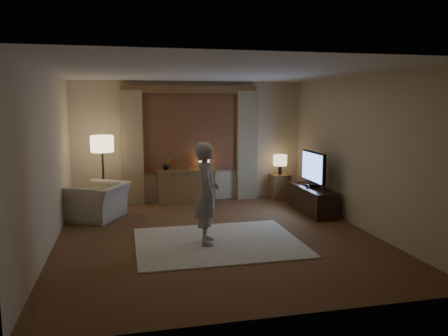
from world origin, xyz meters
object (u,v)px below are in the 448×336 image
object	(u,v)px
side_table	(280,187)
tv_stand	(312,200)
sideboard	(186,187)
person	(207,193)
armchair	(99,202)

from	to	relation	value
side_table	tv_stand	bearing A→B (deg)	-81.92
sideboard	person	distance (m)	2.86
armchair	tv_stand	xyz separation A→B (m)	(4.05, -0.46, -0.08)
sideboard	side_table	world-z (taller)	sideboard
side_table	tv_stand	size ratio (longest dim) A/B	0.40
sideboard	tv_stand	bearing A→B (deg)	-30.98
person	tv_stand	bearing A→B (deg)	-52.09
tv_stand	person	xyz separation A→B (m)	(-2.38, -1.45, 0.54)
armchair	person	distance (m)	2.58
armchair	side_table	distance (m)	3.96
armchair	person	xyz separation A→B (m)	(1.67, -1.91, 0.46)
side_table	tv_stand	distance (m)	1.34
sideboard	side_table	xyz separation A→B (m)	(2.11, -0.05, -0.07)
tv_stand	side_table	bearing A→B (deg)	98.08
sideboard	person	size ratio (longest dim) A/B	0.78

